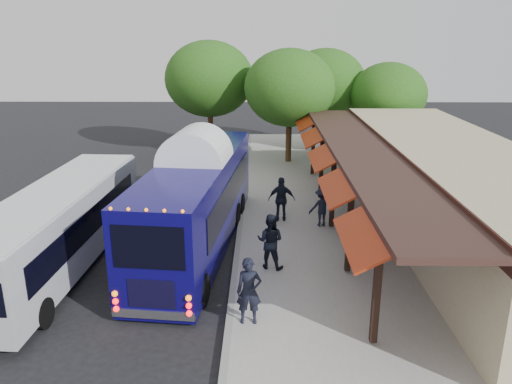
% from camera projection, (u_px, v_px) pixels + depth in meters
% --- Properties ---
extents(ground, '(90.00, 90.00, 0.00)m').
position_uv_depth(ground, '(233.00, 276.00, 16.64)').
color(ground, black).
rests_on(ground, ground).
extents(sidewalk, '(10.00, 40.00, 0.15)m').
position_uv_depth(sidewalk, '(361.00, 229.00, 20.38)').
color(sidewalk, '#9E9B93').
rests_on(sidewalk, ground).
extents(curb, '(0.20, 40.00, 0.16)m').
position_uv_depth(curb, '(240.00, 229.00, 20.43)').
color(curb, gray).
rests_on(curb, ground).
extents(station_shelter, '(8.15, 20.00, 3.60)m').
position_uv_depth(station_shelter, '(449.00, 188.00, 19.81)').
color(station_shelter, tan).
rests_on(station_shelter, ground).
extents(coach_bus, '(3.52, 11.44, 3.60)m').
position_uv_depth(coach_bus, '(197.00, 197.00, 18.42)').
color(coach_bus, '#0D0758').
rests_on(coach_bus, ground).
extents(city_bus, '(2.75, 10.51, 2.80)m').
position_uv_depth(city_bus, '(59.00, 226.00, 16.77)').
color(city_bus, '#999CA1').
rests_on(city_bus, ground).
extents(ped_a, '(0.70, 0.47, 1.88)m').
position_uv_depth(ped_a, '(249.00, 291.00, 13.42)').
color(ped_a, black).
rests_on(ped_a, sidewalk).
extents(ped_b, '(1.11, 0.97, 1.91)m').
position_uv_depth(ped_b, '(270.00, 241.00, 16.63)').
color(ped_b, black).
rests_on(ped_b, sidewalk).
extents(ped_c, '(1.12, 0.49, 1.90)m').
position_uv_depth(ped_c, '(282.00, 199.00, 20.87)').
color(ped_c, black).
rests_on(ped_c, sidewalk).
extents(ped_d, '(1.13, 0.76, 1.63)m').
position_uv_depth(ped_d, '(322.00, 207.00, 20.35)').
color(ped_d, black).
rests_on(ped_d, sidewalk).
extents(sign_board, '(0.18, 0.49, 1.10)m').
position_uv_depth(sign_board, '(352.00, 233.00, 17.83)').
color(sign_board, black).
rests_on(sign_board, sidewalk).
extents(tree_left, '(5.44, 5.44, 6.96)m').
position_uv_depth(tree_left, '(290.00, 88.00, 29.73)').
color(tree_left, '#382314').
rests_on(tree_left, ground).
extents(tree_mid, '(5.36, 5.36, 6.87)m').
position_uv_depth(tree_mid, '(325.00, 83.00, 33.25)').
color(tree_mid, '#382314').
rests_on(tree_mid, ground).
extents(tree_right, '(4.76, 4.76, 6.09)m').
position_uv_depth(tree_right, '(388.00, 95.00, 31.25)').
color(tree_right, '#382314').
rests_on(tree_right, ground).
extents(tree_far, '(5.77, 5.77, 7.39)m').
position_uv_depth(tree_far, '(209.00, 79.00, 32.39)').
color(tree_far, '#382314').
rests_on(tree_far, ground).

